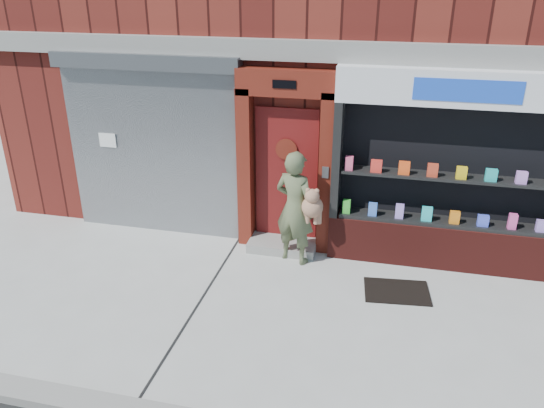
% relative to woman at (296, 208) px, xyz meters
% --- Properties ---
extents(ground, '(80.00, 80.00, 0.00)m').
position_rel_woman_xyz_m(ground, '(0.48, -1.40, -0.91)').
color(ground, '#9E9E99').
rests_on(ground, ground).
extents(shutter_bay, '(3.10, 0.30, 3.04)m').
position_rel_woman_xyz_m(shutter_bay, '(-2.52, 0.52, 0.81)').
color(shutter_bay, gray).
rests_on(shutter_bay, ground).
extents(red_door_bay, '(1.52, 0.58, 2.90)m').
position_rel_woman_xyz_m(red_door_bay, '(-0.27, 0.46, 0.55)').
color(red_door_bay, '#5F1910').
rests_on(red_door_bay, ground).
extents(pharmacy_bay, '(3.50, 0.41, 3.00)m').
position_rel_woman_xyz_m(pharmacy_bay, '(2.22, 0.41, 0.46)').
color(pharmacy_bay, '#501713').
rests_on(pharmacy_bay, ground).
extents(woman, '(0.82, 0.64, 1.80)m').
position_rel_woman_xyz_m(woman, '(0.00, 0.00, 0.00)').
color(woman, '#545E3D').
rests_on(woman, ground).
extents(doormat, '(0.97, 0.73, 0.02)m').
position_rel_woman_xyz_m(doormat, '(1.58, -0.57, -0.90)').
color(doormat, black).
rests_on(doormat, ground).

